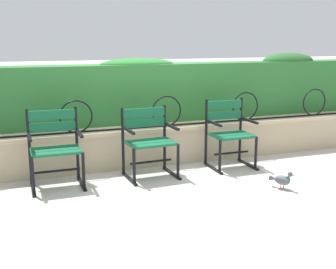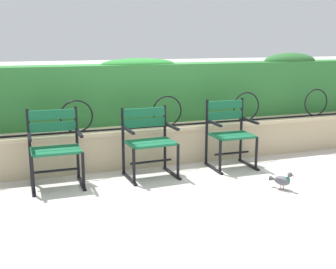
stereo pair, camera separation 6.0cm
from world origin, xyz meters
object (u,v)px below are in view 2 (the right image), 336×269
at_px(park_chair_left, 55,146).
at_px(park_chair_right, 230,132).
at_px(pigeon_near_chairs, 282,180).
at_px(park_chair_centre, 149,140).

bearing_deg(park_chair_left, park_chair_right, 0.40).
xyz_separation_m(park_chair_right, pigeon_near_chairs, (0.14, -1.04, -0.36)).
xyz_separation_m(park_chair_centre, pigeon_near_chairs, (1.28, -1.01, -0.35)).
relative_size(park_chair_centre, park_chair_right, 0.95).
bearing_deg(park_chair_right, park_chair_left, -179.60).
height_order(park_chair_left, park_chair_centre, park_chair_left).
distance_m(park_chair_right, pigeon_near_chairs, 1.11).
bearing_deg(pigeon_near_chairs, park_chair_left, 157.06).
xyz_separation_m(park_chair_centre, park_chair_right, (1.14, 0.03, 0.01)).
xyz_separation_m(park_chair_left, park_chair_right, (2.27, 0.02, -0.00)).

